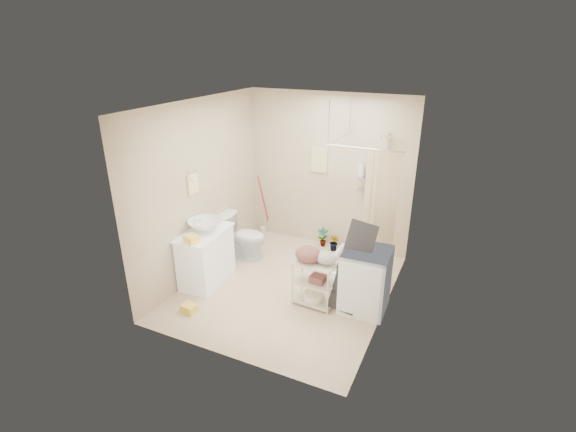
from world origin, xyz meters
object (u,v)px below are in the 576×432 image
Objects in this scene: washing_machine at (366,280)px; laundry_rack at (314,279)px; vanity at (206,257)px; toilet at (244,236)px.

laundry_rack is (-0.64, -0.19, -0.05)m from washing_machine.
vanity is 2.32m from washing_machine.
laundry_rack is (1.54, -0.76, 0.01)m from toilet.
vanity is 0.88m from toilet.
toilet is 0.88× the size of washing_machine.
washing_machine is at bearing 20.41° from laundry_rack.
toilet is at bearing 163.59° from washing_machine.
toilet is 1.72m from laundry_rack.
vanity is at bearing -172.22° from laundry_rack.
vanity is at bearing -174.20° from washing_machine.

